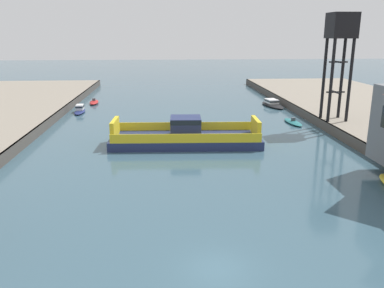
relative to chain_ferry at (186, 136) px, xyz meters
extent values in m
plane|color=#385666|center=(0.30, -28.02, -1.09)|extent=(400.00, 400.00, 0.00)
cube|color=#4C4742|center=(20.69, -8.02, -0.39)|extent=(0.30, 140.00, 1.39)
cube|color=navy|center=(0.00, 0.00, -0.54)|extent=(19.13, 7.44, 1.10)
cube|color=yellow|center=(0.14, 3.25, 0.56)|extent=(18.09, 0.91, 1.10)
cube|color=yellow|center=(-0.14, -3.25, 0.56)|extent=(18.09, 0.91, 1.10)
cube|color=navy|center=(0.00, 0.00, 1.24)|extent=(3.93, 3.80, 2.46)
cube|color=black|center=(0.00, 0.00, 2.12)|extent=(3.97, 3.85, 0.60)
cube|color=yellow|center=(8.92, -0.39, 1.11)|extent=(0.70, 4.65, 2.20)
cube|color=yellow|center=(-8.92, 0.39, 1.11)|extent=(0.70, 4.65, 2.20)
ellipsoid|color=red|center=(-16.75, 31.95, -0.79)|extent=(1.95, 5.37, 0.60)
cube|color=#4C4C51|center=(-16.75, 31.95, -0.24)|extent=(0.61, 0.43, 0.50)
ellipsoid|color=navy|center=(-17.72, 22.45, -0.86)|extent=(1.93, 5.82, 0.45)
cube|color=silver|center=(-17.74, 22.88, -0.16)|extent=(1.28, 2.06, 0.95)
cube|color=black|center=(-17.74, 22.88, -0.04)|extent=(1.31, 2.12, 0.28)
ellipsoid|color=#237075|center=(17.57, 11.05, -0.87)|extent=(2.14, 6.05, 0.43)
cube|color=#4C4C51|center=(17.57, 11.05, -0.41)|extent=(0.62, 0.44, 0.50)
ellipsoid|color=black|center=(18.49, 26.40, -0.84)|extent=(3.84, 8.66, 0.50)
cube|color=silver|center=(18.41, 27.02, -0.19)|extent=(2.28, 3.16, 0.80)
cube|color=black|center=(18.41, 27.02, -0.09)|extent=(2.34, 3.25, 0.24)
cylinder|color=black|center=(20.94, 8.63, 6.12)|extent=(0.44, 0.44, 11.64)
cylinder|color=black|center=(23.66, 8.63, 6.12)|extent=(0.44, 0.44, 11.64)
cylinder|color=black|center=(20.94, 5.91, 6.12)|extent=(0.44, 0.44, 11.64)
cylinder|color=black|center=(23.66, 5.91, 6.12)|extent=(0.44, 0.44, 11.64)
cube|color=black|center=(22.30, 7.27, 4.37)|extent=(2.72, 0.20, 0.20)
cube|color=black|center=(22.30, 7.27, 4.37)|extent=(0.20, 2.72, 0.20)
cube|color=black|center=(22.30, 7.27, 8.68)|extent=(2.72, 0.20, 0.20)
cube|color=black|center=(22.30, 7.27, 8.68)|extent=(0.20, 2.72, 0.20)
cube|color=black|center=(22.30, 7.27, 13.68)|extent=(3.53, 3.53, 3.49)
camera|label=1|loc=(-2.73, -48.89, 12.60)|focal=37.23mm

